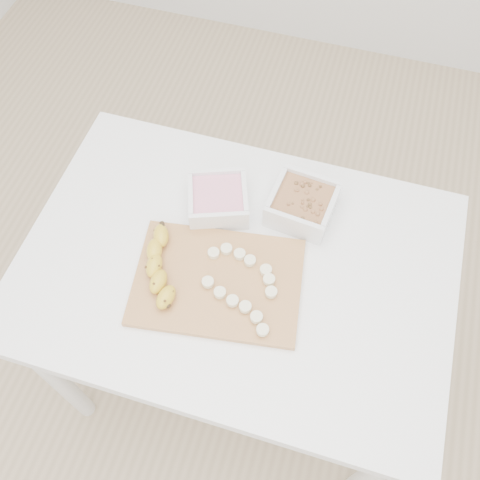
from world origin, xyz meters
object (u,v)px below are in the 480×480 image
(bowl_granola, at_px, (302,204))
(bowl_yogurt, at_px, (218,199))
(table, at_px, (237,282))
(cutting_board, at_px, (218,282))
(banana, at_px, (160,268))

(bowl_granola, bearing_deg, bowl_yogurt, -167.34)
(table, height_order, bowl_granola, bowl_granola)
(cutting_board, height_order, banana, banana)
(bowl_yogurt, relative_size, bowl_granola, 1.11)
(bowl_yogurt, relative_size, banana, 0.87)
(table, bearing_deg, cutting_board, -113.59)
(table, relative_size, banana, 4.84)
(cutting_board, xyz_separation_m, banana, (-0.13, -0.02, 0.03))
(bowl_granola, relative_size, cutting_board, 0.44)
(bowl_granola, bearing_deg, banana, -135.65)
(table, distance_m, banana, 0.21)
(table, xyz_separation_m, bowl_yogurt, (-0.09, 0.14, 0.13))
(cutting_board, bearing_deg, bowl_yogurt, 107.46)
(table, distance_m, cutting_board, 0.12)
(table, relative_size, cutting_board, 2.68)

